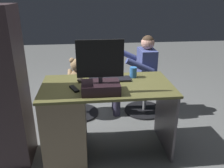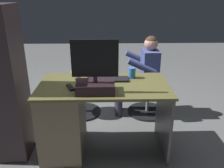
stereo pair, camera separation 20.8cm
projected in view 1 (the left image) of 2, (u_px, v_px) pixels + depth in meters
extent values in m
plane|color=#5F6161|center=(105.00, 128.00, 2.91)|extent=(10.00, 10.00, 0.00)
cube|color=brown|center=(107.00, 86.00, 2.28)|extent=(1.27, 0.68, 0.02)
cube|color=#806E54|center=(66.00, 121.00, 2.37)|extent=(0.41, 0.63, 0.71)
cube|color=#585257|center=(165.00, 116.00, 2.48)|extent=(0.02, 0.61, 0.71)
cube|color=black|center=(101.00, 87.00, 2.09)|extent=(0.34, 0.23, 0.09)
cylinder|color=#333338|center=(101.00, 80.00, 2.06)|extent=(0.04, 0.04, 0.06)
cube|color=black|center=(100.00, 59.00, 1.99)|extent=(0.41, 0.02, 0.33)
cube|color=black|center=(100.00, 58.00, 2.00)|extent=(0.37, 0.00, 0.29)
cube|color=black|center=(110.00, 79.00, 2.38)|extent=(0.42, 0.14, 0.02)
ellipsoid|color=#2D271F|center=(80.00, 80.00, 2.35)|extent=(0.06, 0.10, 0.04)
cylinder|color=#3372BF|center=(133.00, 72.00, 2.45)|extent=(0.07, 0.07, 0.11)
cube|color=black|center=(74.00, 89.00, 2.16)|extent=(0.10, 0.16, 0.02)
cylinder|color=black|center=(80.00, 113.00, 3.24)|extent=(0.52, 0.52, 0.03)
cylinder|color=gray|center=(79.00, 101.00, 3.18)|extent=(0.04, 0.04, 0.34)
cylinder|color=#234196|center=(78.00, 87.00, 3.10)|extent=(0.39, 0.39, 0.06)
ellipsoid|color=#997A56|center=(78.00, 78.00, 3.05)|extent=(0.20, 0.17, 0.21)
sphere|color=#997A56|center=(77.00, 65.00, 2.99)|extent=(0.17, 0.17, 0.17)
sphere|color=beige|center=(77.00, 64.00, 3.06)|extent=(0.06, 0.06, 0.06)
sphere|color=#997A56|center=(81.00, 60.00, 2.97)|extent=(0.07, 0.07, 0.07)
sphere|color=#997A56|center=(72.00, 60.00, 2.96)|extent=(0.07, 0.07, 0.07)
cylinder|color=#997A56|center=(85.00, 73.00, 3.08)|extent=(0.06, 0.16, 0.11)
cylinder|color=#997A56|center=(70.00, 74.00, 3.06)|extent=(0.06, 0.16, 0.11)
cylinder|color=#997A56|center=(82.00, 80.00, 3.19)|extent=(0.07, 0.13, 0.07)
cylinder|color=#997A56|center=(74.00, 80.00, 3.18)|extent=(0.07, 0.13, 0.07)
cylinder|color=black|center=(144.00, 110.00, 3.32)|extent=(0.54, 0.54, 0.03)
cylinder|color=gray|center=(145.00, 98.00, 3.26)|extent=(0.04, 0.04, 0.34)
cylinder|color=#2F6361|center=(145.00, 85.00, 3.18)|extent=(0.41, 0.41, 0.06)
cube|color=#414C88|center=(146.00, 66.00, 3.08)|extent=(0.20, 0.32, 0.46)
sphere|color=tan|center=(148.00, 43.00, 2.97)|extent=(0.17, 0.17, 0.17)
sphere|color=#3F2F22|center=(148.00, 42.00, 2.96)|extent=(0.16, 0.16, 0.16)
cylinder|color=#414C88|center=(140.00, 66.00, 2.86)|extent=(0.37, 0.08, 0.22)
cylinder|color=#414C88|center=(134.00, 58.00, 3.23)|extent=(0.37, 0.08, 0.22)
cylinder|color=#37334B|center=(132.00, 84.00, 3.06)|extent=(0.40, 0.11, 0.11)
cylinder|color=#37334B|center=(117.00, 101.00, 3.13)|extent=(0.10, 0.10, 0.43)
cylinder|color=#37334B|center=(130.00, 80.00, 3.23)|extent=(0.40, 0.11, 0.11)
cylinder|color=#37334B|center=(115.00, 96.00, 3.29)|extent=(0.10, 0.10, 0.43)
cube|color=#34292C|center=(0.00, 91.00, 2.12)|extent=(0.44, 0.36, 1.49)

